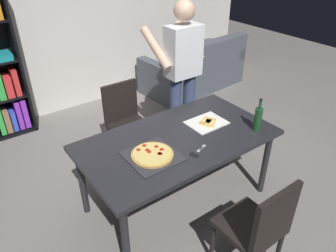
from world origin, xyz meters
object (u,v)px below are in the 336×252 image
Objects in this scene: dining_table at (178,144)px; kitchen_scissors at (197,152)px; person_serving_pizza at (182,71)px; chair_far_side at (126,118)px; pepperoni_pizza_on_tray at (152,155)px; couch at (195,71)px; wine_bottle at (258,119)px; chair_near_camera at (259,225)px.

dining_table is 0.28m from kitchen_scissors.
person_serving_pizza is 1.22m from kitchen_scissors.
person_serving_pizza is (0.62, -0.22, 0.49)m from chair_far_side.
pepperoni_pizza_on_tray is at bearing -164.10° from dining_table.
couch is 1.01× the size of person_serving_pizza.
wine_bottle reaches higher than couch.
dining_table is 5.50× the size of wine_bottle.
wine_bottle is at bearing -3.77° from kitchen_scissors.
dining_table is 1.93× the size of chair_far_side.
kitchen_scissors is at bearing -130.35° from couch.
wine_bottle reaches higher than pepperoni_pizza_on_tray.
wine_bottle is 0.69m from kitchen_scissors.
chair_near_camera reaches higher than couch.
wine_bottle is at bearing -118.26° from couch.
chair_far_side is 2.17m from couch.
chair_far_side reaches higher than pepperoni_pizza_on_tray.
person_serving_pizza reaches higher than kitchen_scissors.
couch is at bearing 57.16° from chair_near_camera.
pepperoni_pizza_on_tray is at bearing -138.82° from person_serving_pizza.
kitchen_scissors is (-1.92, -2.26, 0.45)m from couch.
couch is 3.00m from kitchen_scissors.
chair_near_camera is 1.93m from chair_far_side.
dining_table is 8.76× the size of kitchen_scissors.
person_serving_pizza is at bearing 50.02° from dining_table.
chair_far_side is 1.49m from wine_bottle.
chair_near_camera is 2.21× the size of pepperoni_pizza_on_tray.
dining_table is 0.36m from pepperoni_pizza_on_tray.
chair_far_side is at bearing 90.00° from dining_table.
wine_bottle is at bearing -62.51° from chair_far_side.
pepperoni_pizza_on_tray is (-0.34, -1.06, 0.25)m from chair_far_side.
pepperoni_pizza_on_tray is (-2.24, -2.08, 0.46)m from couch.
person_serving_pizza is at bearing 41.18° from pepperoni_pizza_on_tray.
dining_table is at bearing -129.98° from person_serving_pizza.
chair_far_side is at bearing 90.00° from chair_near_camera.
chair_near_camera and chair_far_side have the same top height.
couch is at bearing 61.74° from wine_bottle.
kitchen_scissors is (-0.64, -1.02, -0.24)m from person_serving_pizza.
chair_near_camera is at bearing -88.87° from kitchen_scissors.
kitchen_scissors is at bearing -90.63° from chair_far_side.
dining_table is 0.76m from wine_bottle.
person_serving_pizza is 5.54× the size of wine_bottle.
dining_table is 2.78m from couch.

